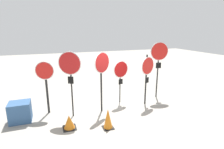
% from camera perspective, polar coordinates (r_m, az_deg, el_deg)
% --- Properties ---
extents(ground_plane, '(40.00, 40.00, 0.00)m').
position_cam_1_polar(ground_plane, '(8.01, -0.86, -10.40)').
color(ground_plane, gray).
extents(stop_sign_0, '(0.71, 0.23, 2.18)m').
position_cam_1_polar(stop_sign_0, '(7.37, -20.91, -1.18)').
color(stop_sign_0, black).
rests_on(stop_sign_0, ground).
extents(stop_sign_1, '(0.79, 0.43, 2.60)m').
position_cam_1_polar(stop_sign_1, '(6.68, -13.55, 1.99)').
color(stop_sign_1, black).
rests_on(stop_sign_1, ground).
extents(stop_sign_2, '(0.73, 0.47, 2.52)m').
position_cam_1_polar(stop_sign_2, '(6.98, -3.31, 1.78)').
color(stop_sign_2, black).
rests_on(stop_sign_2, ground).
extents(stop_sign_3, '(0.76, 0.21, 2.00)m').
position_cam_1_polar(stop_sign_3, '(7.98, 2.88, 0.82)').
color(stop_sign_3, black).
rests_on(stop_sign_3, ground).
extents(stop_sign_4, '(0.76, 0.31, 2.30)m').
position_cam_1_polar(stop_sign_4, '(7.94, 11.45, 1.33)').
color(stop_sign_4, black).
rests_on(stop_sign_4, ground).
extents(stop_sign_5, '(0.88, 0.21, 2.80)m').
position_cam_1_polar(stop_sign_5, '(8.84, 15.09, 5.59)').
color(stop_sign_5, black).
rests_on(stop_sign_5, ground).
extents(traffic_cone_0, '(0.38, 0.38, 0.73)m').
position_cam_1_polar(traffic_cone_0, '(6.26, -1.33, -14.18)').
color(traffic_cone_0, black).
rests_on(traffic_cone_0, ground).
extents(traffic_cone_1, '(0.46, 0.46, 0.49)m').
position_cam_1_polar(traffic_cone_1, '(6.48, -13.80, -14.82)').
color(traffic_cone_1, black).
rests_on(traffic_cone_1, ground).
extents(storage_crate, '(0.75, 0.66, 0.76)m').
position_cam_1_polar(storage_crate, '(7.51, -27.79, -10.75)').
color(storage_crate, '#335684').
rests_on(storage_crate, ground).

